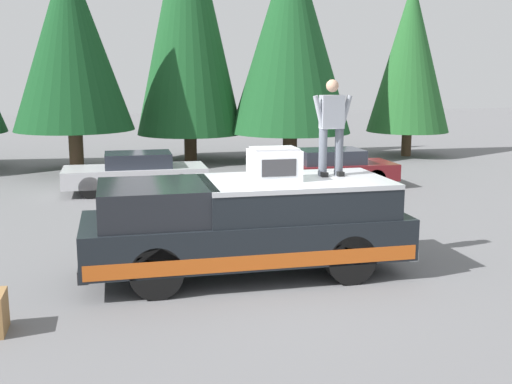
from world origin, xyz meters
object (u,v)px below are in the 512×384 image
at_px(person_on_truck_bed, 332,125).
at_px(parked_car_silver, 136,172).
at_px(compressor_unit, 274,164).
at_px(parked_car_maroon, 328,168).
at_px(pickup_truck, 246,225).

bearing_deg(person_on_truck_bed, parked_car_silver, 21.46).
bearing_deg(compressor_unit, person_on_truck_bed, -76.92).
relative_size(person_on_truck_bed, parked_car_silver, 0.41).
bearing_deg(parked_car_maroon, pickup_truck, 151.57).
bearing_deg(parked_car_silver, parked_car_maroon, -95.13).
height_order(pickup_truck, person_on_truck_bed, person_on_truck_bed).
height_order(compressor_unit, parked_car_silver, compressor_unit).
distance_m(parked_car_maroon, parked_car_silver, 5.75).
distance_m(pickup_truck, parked_car_silver, 8.36).
height_order(compressor_unit, parked_car_maroon, compressor_unit).
bearing_deg(pickup_truck, compressor_unit, -96.75).
bearing_deg(parked_car_silver, pickup_truck, -169.22).
bearing_deg(parked_car_maroon, compressor_unit, 154.60).
bearing_deg(person_on_truck_bed, pickup_truck, 97.13).
distance_m(person_on_truck_bed, parked_car_maroon, 8.17).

